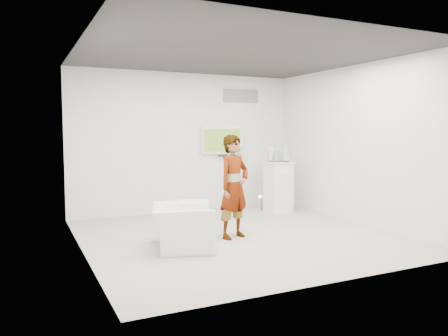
# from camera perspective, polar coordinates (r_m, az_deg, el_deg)

# --- Properties ---
(room) EXTENTS (5.01, 5.01, 3.00)m
(room) POSITION_cam_1_polar(r_m,az_deg,el_deg) (7.23, 1.86, 2.79)
(room) COLOR #B4AEA5
(room) RESTS_ON ground
(tv) EXTENTS (1.00, 0.08, 0.60)m
(tv) POSITION_cam_1_polar(r_m,az_deg,el_deg) (9.81, -0.28, 3.65)
(tv) COLOR silver
(tv) RESTS_ON room
(logo_decal) EXTENTS (0.90, 0.02, 0.30)m
(logo_decal) POSITION_cam_1_polar(r_m,az_deg,el_deg) (10.09, 2.23, 9.37)
(logo_decal) COLOR slate
(logo_decal) RESTS_ON room
(person) EXTENTS (0.72, 0.60, 1.70)m
(person) POSITION_cam_1_polar(r_m,az_deg,el_deg) (7.16, 1.31, -2.46)
(person) COLOR silver
(person) RESTS_ON room
(armchair) EXTENTS (1.15, 1.24, 0.66)m
(armchair) POSITION_cam_1_polar(r_m,az_deg,el_deg) (6.63, -5.42, -7.64)
(armchair) COLOR silver
(armchair) RESTS_ON room
(pedestal) EXTENTS (0.54, 0.54, 1.10)m
(pedestal) POSITION_cam_1_polar(r_m,az_deg,el_deg) (9.50, 7.09, -2.48)
(pedestal) COLOR silver
(pedestal) RESTS_ON room
(floor_uplight) EXTENTS (0.22, 0.22, 0.31)m
(floor_uplight) POSITION_cam_1_polar(r_m,az_deg,el_deg) (9.82, 4.72, -4.56)
(floor_uplight) COLOR silver
(floor_uplight) RESTS_ON room
(vitrine) EXTENTS (0.35, 0.35, 0.33)m
(vitrine) POSITION_cam_1_polar(r_m,az_deg,el_deg) (9.44, 7.14, 1.85)
(vitrine) COLOR silver
(vitrine) RESTS_ON pedestal
(console) EXTENTS (0.09, 0.16, 0.21)m
(console) POSITION_cam_1_polar(r_m,az_deg,el_deg) (9.44, 7.13, 1.48)
(console) COLOR silver
(console) RESTS_ON pedestal
(wii_remote) EXTENTS (0.07, 0.16, 0.04)m
(wii_remote) POSITION_cam_1_polar(r_m,az_deg,el_deg) (7.39, 1.78, 3.07)
(wii_remote) COLOR silver
(wii_remote) RESTS_ON person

